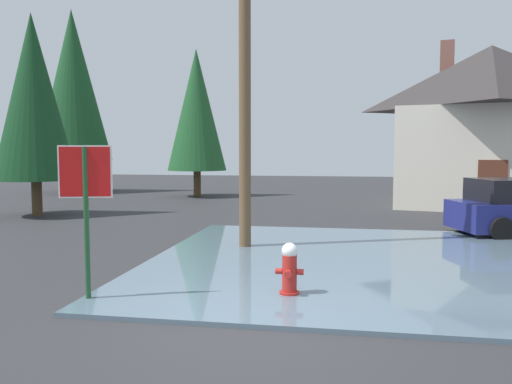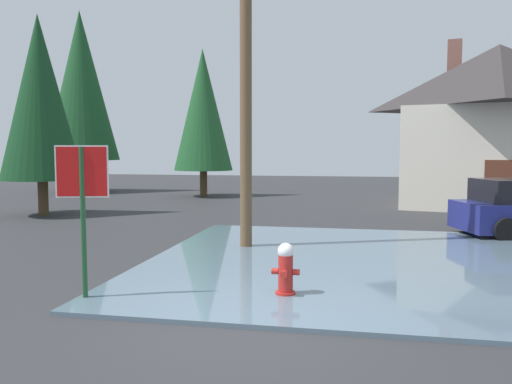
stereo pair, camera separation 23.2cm
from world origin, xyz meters
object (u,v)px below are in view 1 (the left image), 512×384
object	(u,v)px
fire_hydrant	(289,271)
house	(489,123)
pine_tree_tall_left	(197,110)
stop_sign_near	(86,190)
utility_pole	(245,32)
pine_tree_mid_left	(33,97)
pine_tree_short_left	(73,86)

from	to	relation	value
fire_hydrant	house	size ratio (longest dim) A/B	0.10
house	pine_tree_tall_left	xyz separation A→B (m)	(-13.39, 1.94, 0.87)
stop_sign_near	fire_hydrant	xyz separation A→B (m)	(3.04, 0.77, -1.31)
pine_tree_tall_left	utility_pole	bearing A→B (deg)	-69.13
house	pine_tree_tall_left	bearing A→B (deg)	171.77
utility_pole	pine_tree_tall_left	bearing A→B (deg)	110.87
pine_tree_tall_left	house	bearing A→B (deg)	-8.23
stop_sign_near	pine_tree_mid_left	world-z (taller)	pine_tree_mid_left
house	fire_hydrant	bearing A→B (deg)	-114.19
fire_hydrant	pine_tree_short_left	distance (m)	23.88
stop_sign_near	pine_tree_tall_left	world-z (taller)	pine_tree_tall_left
house	pine_tree_short_left	bearing A→B (deg)	170.95
stop_sign_near	utility_pole	size ratio (longest dim) A/B	0.25
stop_sign_near	pine_tree_tall_left	xyz separation A→B (m)	(-3.50, 17.95, 2.61)
stop_sign_near	pine_tree_short_left	size ratio (longest dim) A/B	0.24
stop_sign_near	pine_tree_mid_left	xyz separation A→B (m)	(-7.03, 9.57, 2.47)
stop_sign_near	fire_hydrant	distance (m)	3.40
pine_tree_tall_left	pine_tree_mid_left	distance (m)	9.10
stop_sign_near	pine_tree_short_left	xyz separation A→B (m)	(-10.94, 19.33, 4.15)
fire_hydrant	pine_tree_short_left	bearing A→B (deg)	127.00
pine_tree_mid_left	pine_tree_short_left	size ratio (longest dim) A/B	0.72
pine_tree_tall_left	pine_tree_short_left	size ratio (longest dim) A/B	0.74
house	pine_tree_tall_left	distance (m)	13.56
utility_pole	pine_tree_short_left	bearing A→B (deg)	130.47
stop_sign_near	fire_hydrant	bearing A→B (deg)	14.26
stop_sign_near	house	bearing A→B (deg)	58.31
utility_pole	pine_tree_tall_left	xyz separation A→B (m)	(-5.06, 13.28, -0.72)
utility_pole	house	xyz separation A→B (m)	(8.33, 11.34, -1.59)
utility_pole	pine_tree_tall_left	world-z (taller)	utility_pole
utility_pole	pine_tree_short_left	distance (m)	19.29
stop_sign_near	pine_tree_short_left	distance (m)	22.60
fire_hydrant	utility_pole	world-z (taller)	utility_pole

